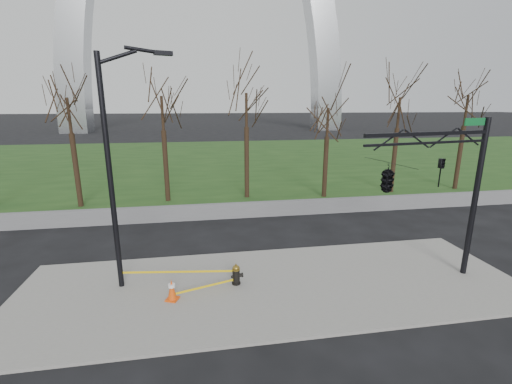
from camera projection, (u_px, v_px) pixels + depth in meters
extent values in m
plane|color=black|center=(273.00, 287.00, 12.45)|extent=(500.00, 500.00, 0.00)
cube|color=gray|center=(274.00, 286.00, 12.44)|extent=(18.00, 6.00, 0.10)
cube|color=#1C3D16|center=(220.00, 159.00, 41.11)|extent=(120.00, 40.00, 0.06)
cube|color=#59595B|center=(244.00, 210.00, 19.98)|extent=(60.00, 0.30, 0.90)
cylinder|color=black|center=(236.00, 283.00, 12.46)|extent=(0.32, 0.32, 0.06)
cylinder|color=black|center=(236.00, 277.00, 12.40)|extent=(0.24, 0.24, 0.56)
cylinder|color=black|center=(241.00, 275.00, 12.43)|extent=(0.19, 0.16, 0.15)
cylinder|color=black|center=(232.00, 277.00, 12.36)|extent=(0.10, 0.10, 0.09)
cylinder|color=olive|center=(236.00, 269.00, 12.33)|extent=(0.28, 0.28, 0.06)
ellipsoid|color=olive|center=(236.00, 268.00, 12.31)|extent=(0.26, 0.26, 0.19)
cylinder|color=olive|center=(236.00, 265.00, 12.28)|extent=(0.06, 0.06, 0.07)
cube|color=#DE470B|center=(172.00, 299.00, 11.45)|extent=(0.50, 0.50, 0.04)
cone|color=#DE470B|center=(172.00, 289.00, 11.36)|extent=(0.30, 0.30, 0.70)
cylinder|color=white|center=(172.00, 286.00, 11.33)|extent=(0.22, 0.22, 0.11)
cylinder|color=black|center=(110.00, 180.00, 11.37)|extent=(0.18, 0.18, 8.00)
cylinder|color=black|center=(116.00, 57.00, 10.65)|extent=(1.24, 0.48, 0.56)
cylinder|color=black|center=(144.00, 50.00, 10.95)|extent=(1.19, 0.47, 0.22)
cube|color=black|center=(163.00, 53.00, 11.23)|extent=(0.64, 0.39, 0.14)
cylinder|color=black|center=(475.00, 201.00, 12.58)|extent=(0.20, 0.20, 6.00)
cube|color=black|center=(430.00, 134.00, 11.17)|extent=(4.95, 0.93, 0.12)
cube|color=black|center=(428.00, 143.00, 11.25)|extent=(4.95, 0.89, 0.08)
cube|color=#0C5926|center=(475.00, 122.00, 11.68)|extent=(0.89, 0.19, 0.25)
imported|color=black|center=(441.00, 173.00, 11.73)|extent=(0.19, 0.22, 1.00)
imported|color=black|center=(388.00, 177.00, 11.04)|extent=(0.92, 2.54, 1.00)
cube|color=#E2B70B|center=(179.00, 272.00, 12.28)|extent=(4.08, 0.55, 0.08)
cube|color=#E2B70B|center=(206.00, 287.00, 11.92)|extent=(2.22, 0.69, 0.08)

